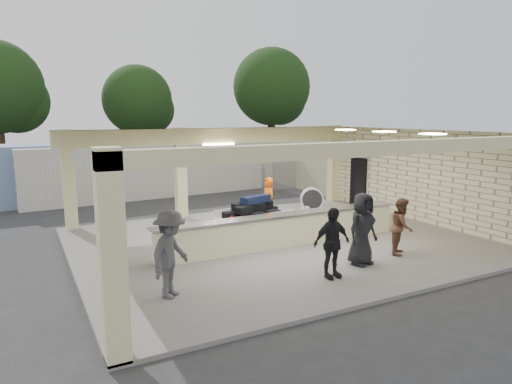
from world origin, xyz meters
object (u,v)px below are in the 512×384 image
passenger_a (402,226)px  car_dark (216,164)px  passenger_b (332,243)px  baggage_handler (268,204)px  drum_fan (312,199)px  baggage_counter (285,230)px  passenger_c (171,254)px  passenger_d (362,229)px  car_white_a (287,164)px  container_white (148,170)px  car_white_b (318,162)px  luggage_cart (253,214)px

passenger_a → car_dark: size_ratio=0.34×
passenger_b → baggage_handler: bearing=79.2°
drum_fan → passenger_a: passenger_a is taller
drum_fan → baggage_counter: bearing=-105.6°
passenger_c → baggage_handler: bearing=-0.9°
passenger_d → car_dark: passenger_d is taller
baggage_handler → car_white_a: (8.41, 12.48, -0.26)m
baggage_counter → passenger_d: 2.65m
passenger_d → container_white: (-2.14, 13.57, 0.24)m
baggage_handler → passenger_a: (2.01, -4.20, -0.10)m
car_white_b → car_white_a: bearing=95.3°
car_dark → passenger_b: bearing=-179.6°
baggage_handler → car_dark: size_ratio=0.38×
passenger_a → container_white: size_ratio=0.13×
passenger_b → car_white_b: 21.03m
baggage_counter → luggage_cart: 1.54m
car_white_a → car_dark: car_dark is taller
passenger_a → baggage_counter: bearing=98.8°
luggage_cart → car_white_a: bearing=47.4°
drum_fan → container_white: (-4.67, 7.58, 0.66)m
car_dark → luggage_cart: bearing=176.8°
baggage_handler → passenger_d: (0.40, -4.39, 0.06)m
passenger_c → car_white_b: bearing=4.4°
drum_fan → baggage_handler: size_ratio=0.56×
passenger_d → car_dark: 19.10m
drum_fan → car_dark: car_dark is taller
luggage_cart → container_white: container_white is taller
baggage_counter → passenger_d: passenger_d is taller
baggage_counter → passenger_c: bearing=-152.2°
baggage_counter → passenger_d: size_ratio=4.26×
luggage_cart → car_dark: 15.59m
baggage_handler → passenger_c: (-4.73, -4.18, 0.06)m
baggage_counter → container_white: 11.21m
drum_fan → passenger_d: size_ratio=0.52×
car_white_a → container_white: 10.69m
passenger_a → passenger_d: passenger_d is taller
baggage_handler → passenger_b: 4.93m
baggage_handler → car_white_b: 16.63m
baggage_counter → baggage_handler: 2.05m
baggage_counter → car_white_b: car_white_b is taller
baggage_counter → drum_fan: drum_fan is taller
luggage_cart → car_dark: car_dark is taller
baggage_handler → car_dark: baggage_handler is taller
luggage_cart → drum_fan: (3.74, 2.05, -0.17)m
drum_fan → container_white: 8.93m
passenger_c → passenger_b: bearing=-52.2°
passenger_a → car_white_b: 18.95m
passenger_a → car_white_a: (6.40, 16.68, -0.16)m
baggage_counter → baggage_handler: (0.49, 1.94, 0.42)m
passenger_c → baggage_counter: bearing=-14.5°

